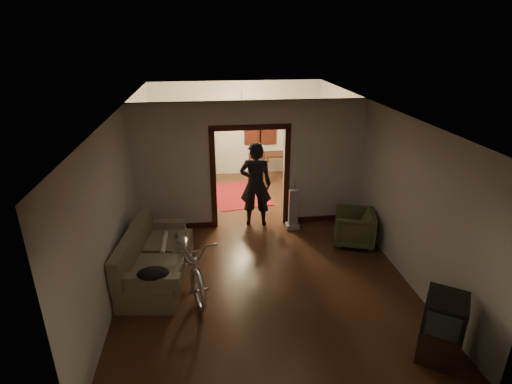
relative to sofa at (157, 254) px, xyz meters
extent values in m
cube|color=#351C10|center=(1.88, 1.21, -0.48)|extent=(5.00, 8.50, 0.01)
cube|color=white|center=(1.88, 1.21, 2.32)|extent=(5.00, 8.50, 0.01)
cube|color=beige|center=(1.88, 5.46, 0.92)|extent=(5.00, 0.02, 2.80)
cube|color=beige|center=(-0.62, 1.21, 0.92)|extent=(0.02, 8.50, 2.80)
cube|color=beige|center=(4.38, 1.21, 0.92)|extent=(0.02, 8.50, 2.80)
cube|color=beige|center=(1.88, 1.96, 0.92)|extent=(5.00, 0.14, 2.80)
cube|color=#35120C|center=(1.88, 1.96, 0.62)|extent=(1.74, 0.20, 2.32)
cube|color=black|center=(2.58, 5.42, 1.07)|extent=(0.98, 0.06, 1.28)
sphere|color=#FFE0A5|center=(1.88, 3.71, 1.87)|extent=(0.24, 0.24, 0.24)
cube|color=silver|center=(2.93, 1.88, 0.77)|extent=(0.08, 0.01, 0.12)
cube|color=brown|center=(0.00, 0.00, 0.00)|extent=(1.20, 2.19, 0.96)
cylinder|color=beige|center=(0.10, 0.30, 0.05)|extent=(0.09, 0.76, 0.09)
ellipsoid|color=black|center=(0.05, -0.91, 0.20)|extent=(0.49, 0.36, 0.14)
imported|color=silver|center=(0.57, -0.33, 0.05)|extent=(1.21, 2.14, 1.06)
imported|color=#494D2B|center=(3.90, 0.76, -0.12)|extent=(1.00, 0.99, 0.73)
cube|color=black|center=(3.94, -2.40, -0.23)|extent=(0.74, 0.75, 0.51)
cube|color=black|center=(3.94, -2.40, 0.24)|extent=(0.73, 0.74, 0.48)
cube|color=gray|center=(2.79, 1.58, -0.01)|extent=(0.35, 0.31, 0.93)
imported|color=black|center=(2.00, 1.92, 0.48)|extent=(0.77, 0.58, 1.93)
cube|color=maroon|center=(1.77, 3.68, -0.47)|extent=(1.75, 2.11, 0.01)
cube|color=#2B341F|center=(0.71, 5.00, 0.45)|extent=(0.98, 0.61, 1.86)
sphere|color=#1E5972|center=(0.71, 5.00, 1.46)|extent=(0.26, 0.26, 0.26)
cube|color=black|center=(3.15, 4.87, -0.10)|extent=(1.10, 0.73, 0.76)
cube|color=black|center=(2.32, 4.49, 0.01)|extent=(0.56, 0.56, 0.99)
camera|label=1|loc=(0.97, -6.26, 3.66)|focal=28.00mm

